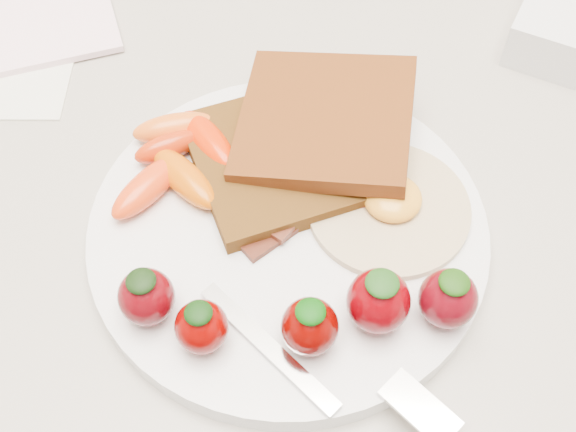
{
  "coord_description": "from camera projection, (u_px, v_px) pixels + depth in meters",
  "views": [
    {
      "loc": [
        0.03,
        1.29,
        1.32
      ],
      "look_at": [
        0.01,
        1.56,
        0.93
      ],
      "focal_mm": 45.0,
      "sensor_mm": 36.0,
      "label": 1
    }
  ],
  "objects": [
    {
      "name": "counter",
      "position": [
        286.0,
        332.0,
        0.95
      ],
      "size": [
        2.0,
        0.6,
        0.9
      ],
      "primitive_type": "cube",
      "color": "gray",
      "rests_on": "ground"
    },
    {
      "name": "plate",
      "position": [
        288.0,
        232.0,
        0.49
      ],
      "size": [
        0.27,
        0.27,
        0.02
      ],
      "primitive_type": "cylinder",
      "color": "white",
      "rests_on": "counter"
    },
    {
      "name": "toast_lower",
      "position": [
        281.0,
        158.0,
        0.51
      ],
      "size": [
        0.16,
        0.16,
        0.01
      ],
      "primitive_type": "cube",
      "rotation": [
        0.0,
        0.0,
        0.41
      ],
      "color": "#412A0C",
      "rests_on": "plate"
    },
    {
      "name": "toast_upper",
      "position": [
        325.0,
        119.0,
        0.51
      ],
      "size": [
        0.13,
        0.13,
        0.03
      ],
      "primitive_type": "cube",
      "rotation": [
        0.0,
        -0.1,
        -0.1
      ],
      "color": "#3B1506",
      "rests_on": "toast_lower"
    },
    {
      "name": "fried_egg",
      "position": [
        390.0,
        205.0,
        0.49
      ],
      "size": [
        0.13,
        0.13,
        0.02
      ],
      "color": "beige",
      "rests_on": "plate"
    },
    {
      "name": "bacon_strips",
      "position": [
        307.0,
        203.0,
        0.49
      ],
      "size": [
        0.1,
        0.1,
        0.01
      ],
      "color": "black",
      "rests_on": "plate"
    },
    {
      "name": "baby_carrots",
      "position": [
        178.0,
        157.0,
        0.5
      ],
      "size": [
        0.09,
        0.11,
        0.02
      ],
      "color": "#BD2B08",
      "rests_on": "plate"
    },
    {
      "name": "strawberries",
      "position": [
        309.0,
        308.0,
        0.43
      ],
      "size": [
        0.22,
        0.06,
        0.05
      ],
      "color": "#520309",
      "rests_on": "plate"
    },
    {
      "name": "fork",
      "position": [
        336.0,
        374.0,
        0.42
      ],
      "size": [
        0.16,
        0.1,
        0.0
      ],
      "color": "silver",
      "rests_on": "plate"
    }
  ]
}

